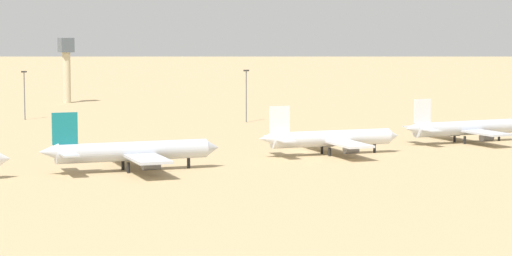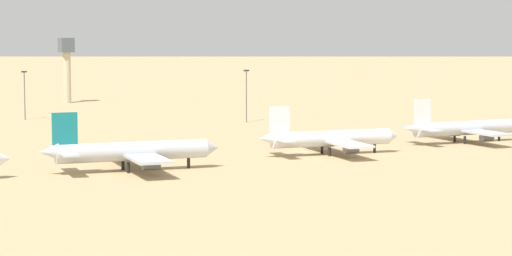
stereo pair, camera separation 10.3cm
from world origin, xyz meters
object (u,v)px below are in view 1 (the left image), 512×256
Objects in this scene: parked_jet_teal_2 at (131,151)px; parked_jet_white_3 at (330,138)px; parked_jet_white_4 at (463,128)px; control_tower at (66,64)px; light_pole_east at (246,92)px; light_pole_mid at (24,92)px.

parked_jet_teal_2 is 51.36m from parked_jet_white_3.
control_tower is at bearing 107.75° from parked_jet_white_4.
control_tower reaches higher than parked_jet_white_3.
parked_jet_white_3 is 2.17× the size of light_pole_east.
light_pole_east reaches higher than light_pole_mid.
parked_jet_white_4 is 2.16× the size of light_pole_east.
control_tower is (49.99, 189.60, 11.18)m from parked_jet_teal_2.
parked_jet_white_3 is at bearing -104.98° from light_pole_east.
light_pole_mid is 0.95× the size of light_pole_east.
light_pole_mid is at bearing 127.71° from parked_jet_white_4.
parked_jet_teal_2 is 127.72m from light_pole_mid.
light_pole_mid reaches higher than parked_jet_white_3.
parked_jet_white_3 is 129.23m from light_pole_mid.
parked_jet_white_4 is at bearing 14.35° from parked_jet_white_3.
light_pole_east is at bearing 109.57° from parked_jet_white_4.
parked_jet_teal_2 is at bearing -171.87° from parked_jet_white_4.
control_tower is at bearing 83.71° from parked_jet_teal_2.
parked_jet_teal_2 is 2.33× the size of light_pole_east.
light_pole_mid is at bearing 144.20° from light_pole_east.
parked_jet_teal_2 is 196.39m from control_tower.
light_pole_mid is at bearing -119.28° from control_tower.
parked_jet_teal_2 is at bearing -167.66° from parked_jet_white_3.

